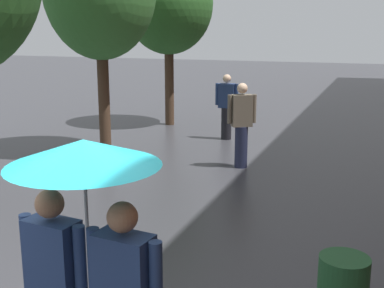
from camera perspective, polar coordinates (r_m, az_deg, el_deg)
The scene contains 4 objects.
street_tree_2 at distance 14.63m, azimuth -2.68°, elevation 15.52°, with size 2.50×2.50×4.85m.
couple_under_umbrella at distance 3.64m, azimuth -11.82°, elevation -10.52°, with size 1.21×1.06×2.05m.
pedestrian_walking_midground at distance 12.77m, azimuth 3.94°, elevation 4.26°, with size 0.59×0.26×1.65m.
pedestrian_walking_far at distance 10.16m, azimuth 5.64°, elevation 2.18°, with size 0.52×0.39×1.72m.
Camera 1 is at (2.43, -2.72, 2.78)m, focal length 47.09 mm.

